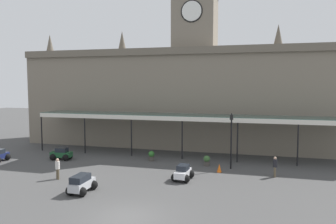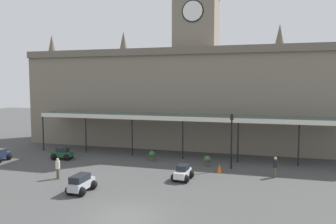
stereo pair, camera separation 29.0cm
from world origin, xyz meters
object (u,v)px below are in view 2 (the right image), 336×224
object	(u,v)px
car_green_sedan	(62,154)
pedestrian_near_entrance	(58,168)
car_silver_estate	(81,184)
car_white_sedan	(183,174)
planter_forecourt_centre	(207,161)
planter_near_kerb	(152,156)
pedestrian_crossing_forecourt	(275,166)
traffic_cone	(219,168)
victorian_lamppost	(232,135)
car_navy_sedan	(0,156)

from	to	relation	value
car_green_sedan	pedestrian_near_entrance	xyz separation A→B (m)	(3.56, -5.96, 0.41)
car_silver_estate	car_white_sedan	xyz separation A→B (m)	(6.17, 4.70, -0.06)
car_silver_estate	planter_forecourt_centre	xyz separation A→B (m)	(7.38, 9.52, -0.07)
planter_forecourt_centre	car_green_sedan	bearing A→B (deg)	-175.12
car_green_sedan	pedestrian_near_entrance	bearing A→B (deg)	-59.13
planter_near_kerb	pedestrian_near_entrance	bearing A→B (deg)	-124.21
pedestrian_crossing_forecourt	traffic_cone	bearing A→B (deg)	176.50
car_white_sedan	pedestrian_near_entrance	distance (m)	9.92
pedestrian_near_entrance	planter_near_kerb	distance (m)	9.42
pedestrian_crossing_forecourt	planter_near_kerb	size ratio (longest dim) A/B	1.74
pedestrian_near_entrance	planter_near_kerb	bearing A→B (deg)	55.79
car_white_sedan	victorian_lamppost	world-z (taller)	victorian_lamppost
pedestrian_near_entrance	planter_forecourt_centre	distance (m)	13.01
car_white_sedan	car_silver_estate	bearing A→B (deg)	-142.67
car_white_sedan	planter_forecourt_centre	world-z (taller)	car_white_sedan
car_navy_sedan	pedestrian_crossing_forecourt	world-z (taller)	pedestrian_crossing_forecourt
victorian_lamppost	planter_near_kerb	size ratio (longest dim) A/B	5.18
pedestrian_near_entrance	traffic_cone	bearing A→B (deg)	23.55
car_silver_estate	traffic_cone	distance (m)	11.59
car_silver_estate	car_green_sedan	xyz separation A→B (m)	(-7.02, 8.29, -0.06)
planter_forecourt_centre	planter_near_kerb	size ratio (longest dim) A/B	1.00
victorian_lamppost	pedestrian_near_entrance	bearing A→B (deg)	-152.87
car_navy_sedan	victorian_lamppost	world-z (taller)	victorian_lamppost
car_white_sedan	pedestrian_near_entrance	size ratio (longest dim) A/B	1.26
pedestrian_crossing_forecourt	planter_forecourt_centre	bearing A→B (deg)	159.72
car_navy_sedan	pedestrian_near_entrance	world-z (taller)	pedestrian_near_entrance
traffic_cone	car_white_sedan	bearing A→B (deg)	-130.97
car_white_sedan	victorian_lamppost	size ratio (longest dim) A/B	0.42
car_white_sedan	planter_near_kerb	xyz separation A→B (m)	(-4.33, 5.41, -0.01)
car_white_sedan	pedestrian_crossing_forecourt	xyz separation A→B (m)	(7.04, 2.66, 0.41)
traffic_cone	planter_forecourt_centre	xyz separation A→B (m)	(-1.34, 1.88, 0.13)
car_green_sedan	car_navy_sedan	bearing A→B (deg)	-156.75
car_green_sedan	traffic_cone	size ratio (longest dim) A/B	2.97
car_white_sedan	planter_near_kerb	size ratio (longest dim) A/B	2.20
car_navy_sedan	pedestrian_near_entrance	size ratio (longest dim) A/B	1.26
car_silver_estate	pedestrian_crossing_forecourt	xyz separation A→B (m)	(13.21, 7.36, 0.34)
pedestrian_near_entrance	planter_forecourt_centre	bearing A→B (deg)	33.55
car_green_sedan	victorian_lamppost	size ratio (longest dim) A/B	0.43
car_green_sedan	planter_near_kerb	distance (m)	9.04
car_green_sedan	planter_near_kerb	bearing A→B (deg)	11.65
car_white_sedan	car_green_sedan	distance (m)	13.66
pedestrian_crossing_forecourt	traffic_cone	size ratio (longest dim) A/B	2.33
car_silver_estate	car_navy_sedan	world-z (taller)	car_silver_estate
pedestrian_crossing_forecourt	pedestrian_near_entrance	size ratio (longest dim) A/B	1.00
pedestrian_near_entrance	planter_forecourt_centre	world-z (taller)	pedestrian_near_entrance
car_white_sedan	car_green_sedan	world-z (taller)	same
pedestrian_near_entrance	planter_near_kerb	world-z (taller)	pedestrian_near_entrance
car_green_sedan	pedestrian_near_entrance	world-z (taller)	pedestrian_near_entrance
car_green_sedan	car_silver_estate	bearing A→B (deg)	-49.75
planter_near_kerb	car_navy_sedan	bearing A→B (deg)	-163.77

